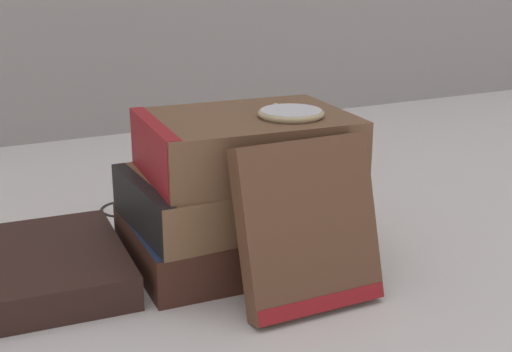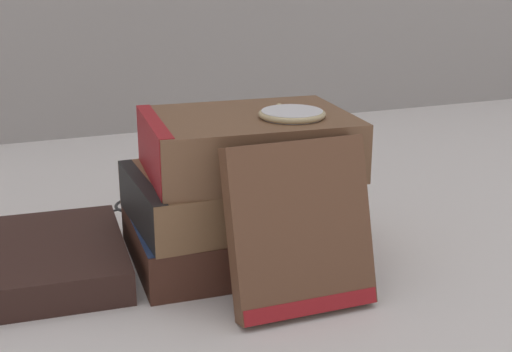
% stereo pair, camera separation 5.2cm
% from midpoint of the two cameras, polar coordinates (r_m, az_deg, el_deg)
% --- Properties ---
extents(ground_plane, '(3.00, 3.00, 0.00)m').
position_cam_midpoint_polar(ground_plane, '(0.65, 1.75, -6.58)').
color(ground_plane, silver).
extents(book_flat_bottom, '(0.19, 0.15, 0.04)m').
position_cam_midpoint_polar(book_flat_bottom, '(0.64, 0.23, -4.80)').
color(book_flat_bottom, '#422319').
rests_on(book_flat_bottom, ground_plane).
extents(book_flat_middle, '(0.18, 0.14, 0.04)m').
position_cam_midpoint_polar(book_flat_middle, '(0.62, 0.28, -1.45)').
color(book_flat_middle, brown).
rests_on(book_flat_middle, book_flat_bottom).
extents(book_flat_top, '(0.18, 0.14, 0.05)m').
position_cam_midpoint_polar(book_flat_top, '(0.61, 1.26, 2.60)').
color(book_flat_top, brown).
rests_on(book_flat_top, book_flat_middle).
extents(book_leaning_front, '(0.11, 0.05, 0.13)m').
position_cam_midpoint_polar(book_leaning_front, '(0.54, 6.33, -4.67)').
color(book_leaning_front, brown).
rests_on(book_leaning_front, ground_plane).
extents(pocket_watch, '(0.06, 0.06, 0.01)m').
position_cam_midpoint_polar(pocket_watch, '(0.60, 5.40, 4.94)').
color(pocket_watch, silver).
rests_on(pocket_watch, book_flat_top).
extents(reading_glasses, '(0.12, 0.08, 0.00)m').
position_cam_midpoint_polar(reading_glasses, '(0.76, -9.56, -2.74)').
color(reading_glasses, black).
rests_on(reading_glasses, ground_plane).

